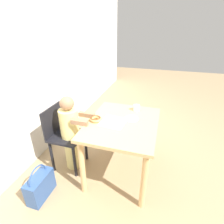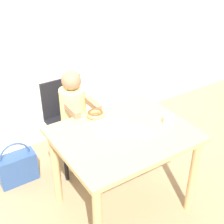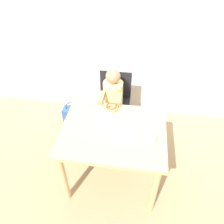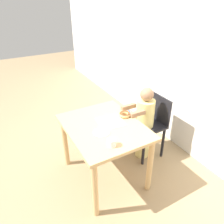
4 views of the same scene
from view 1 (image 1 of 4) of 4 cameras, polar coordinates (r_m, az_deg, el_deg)
The scene contains 10 objects.
ground_plane at distance 2.38m, azimuth 2.98°, elevation -18.38°, with size 12.00×12.00×0.00m, color #997F5B.
wall_back at distance 2.33m, azimuth -27.23°, elevation 13.01°, with size 8.00×0.05×2.50m.
dining_table at distance 2.01m, azimuth 3.38°, elevation -6.15°, with size 0.96×0.76×0.72m.
chair at distance 2.27m, azimuth -15.43°, elevation -7.48°, with size 0.38×0.38×0.82m.
child_figure at distance 2.19m, azimuth -13.25°, elevation -6.92°, with size 0.24×0.40×0.98m.
donut at distance 1.97m, azimuth -5.40°, elevation -2.23°, with size 0.14×0.14×0.04m.
napkin at distance 1.94m, azimuth 0.39°, elevation -3.28°, with size 0.29×0.29×0.00m.
handbag at distance 2.16m, azimuth -22.40°, elevation -21.39°, with size 0.33×0.14×0.41m.
cup at distance 2.21m, azimuth 8.00°, elevation 1.34°, with size 0.08×0.08×0.07m.
plate at distance 2.02m, azimuth 6.35°, elevation -2.17°, with size 0.17×0.17×0.01m.
Camera 1 is at (-1.65, -0.38, 1.68)m, focal length 28.00 mm.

